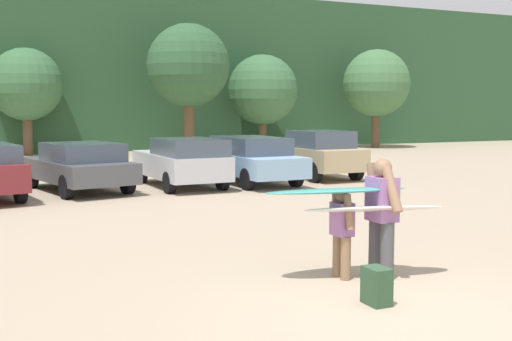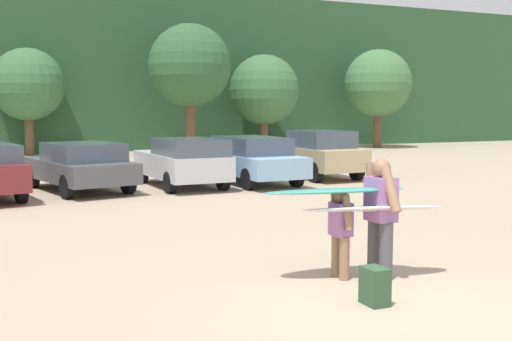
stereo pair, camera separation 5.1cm
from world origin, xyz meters
TOP-DOWN VIEW (x-y plane):
  - ground_plane at (0.00, 0.00)m, footprint 120.00×120.00m
  - hillside_ridge at (0.00, 33.96)m, footprint 108.00×12.00m
  - tree_center at (-1.74, 27.06)m, footprint 3.52×3.52m
  - tree_ridge_back at (5.75, 24.76)m, footprint 4.14×4.14m
  - tree_right at (10.36, 25.92)m, footprint 3.82×3.82m
  - tree_far_right at (17.22, 25.08)m, footprint 3.86×3.86m
  - parked_car_dark_gray at (-1.60, 12.32)m, footprint 2.74×4.58m
  - parked_car_silver at (1.30, 11.99)m, footprint 1.89×4.14m
  - parked_car_sky_blue at (3.51, 12.13)m, footprint 1.94×4.72m
  - parked_car_tan at (6.16, 12.64)m, footprint 1.82×4.03m
  - person_adult at (0.74, 1.32)m, footprint 0.31×0.77m
  - person_child at (0.22, 1.51)m, footprint 0.23×0.50m
  - surfboard_white at (0.61, 1.31)m, footprint 2.05×1.05m
  - surfboard_teal at (0.11, 1.47)m, footprint 2.08×0.86m
  - backpack_dropped at (-0.03, 0.32)m, footprint 0.24×0.34m

SIDE VIEW (x-z plane):
  - ground_plane at x=0.00m, z-range 0.00..0.00m
  - backpack_dropped at x=-0.03m, z-range 0.00..0.45m
  - person_child at x=0.22m, z-range 0.08..1.32m
  - parked_car_dark_gray at x=-1.60m, z-range 0.04..1.41m
  - parked_car_sky_blue at x=3.51m, z-range 0.05..1.49m
  - parked_car_silver at x=1.30m, z-range 0.05..1.50m
  - parked_car_tan at x=6.16m, z-range 0.02..1.60m
  - person_adult at x=0.74m, z-range 0.11..1.75m
  - surfboard_white at x=0.61m, z-range 0.88..1.06m
  - surfboard_teal at x=0.11m, z-range 1.16..1.28m
  - tree_right at x=10.36m, z-range 0.68..5.89m
  - tree_center at x=-1.74m, z-range 0.83..6.04m
  - tree_far_right at x=17.22m, z-range 0.88..6.55m
  - hillside_ridge at x=0.00m, z-range 0.00..8.71m
  - tree_ridge_back at x=5.75m, z-range 1.15..7.64m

